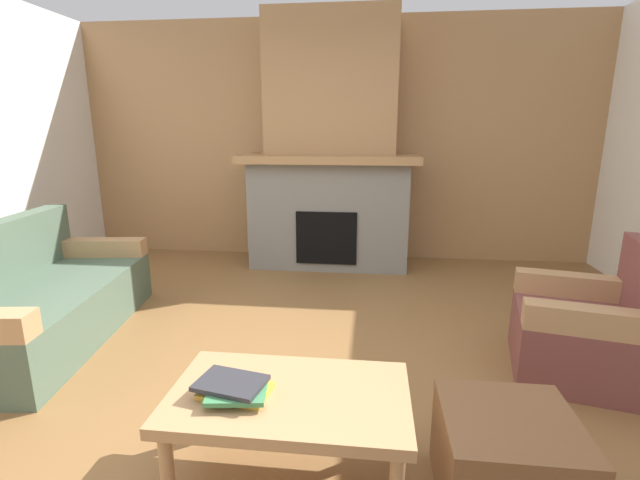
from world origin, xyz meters
The scene contains 8 objects.
ground centered at (0.00, 0.00, 0.00)m, with size 9.00×9.00×0.00m, color brown.
wall_back_wood_panel centered at (0.00, 3.00, 1.35)m, with size 6.00×0.12×2.70m, color #A87A4C.
fireplace centered at (0.00, 2.62, 1.16)m, with size 1.90×0.82×2.70m.
couch centered at (-1.90, 0.44, 0.29)m, with size 1.07×1.90×0.85m.
armchair centered at (1.83, 0.38, 0.29)m, with size 0.91×0.91×0.85m.
coffee_table centered at (0.15, -0.70, 0.38)m, with size 1.00×0.60×0.43m.
ottoman centered at (1.03, -0.72, 0.20)m, with size 0.52×0.52×0.40m, color brown.
book_stack_near_edge centered at (-0.07, -0.75, 0.46)m, with size 0.32×0.26×0.06m.
Camera 1 is at (0.47, -2.34, 1.49)m, focal length 25.23 mm.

